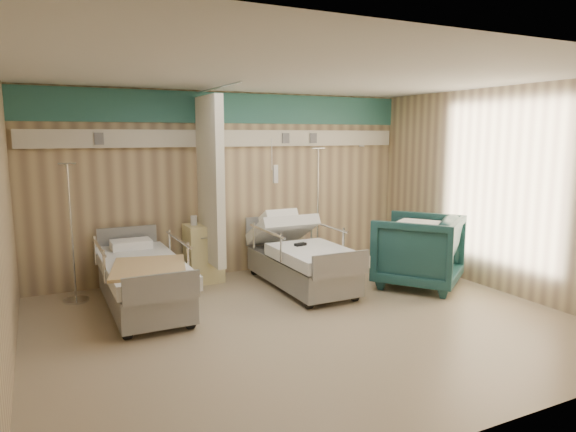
{
  "coord_description": "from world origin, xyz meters",
  "views": [
    {
      "loc": [
        -2.71,
        -4.98,
        2.15
      ],
      "look_at": [
        0.05,
        0.6,
        1.16
      ],
      "focal_mm": 32.0,
      "sensor_mm": 36.0,
      "label": 1
    }
  ],
  "objects_px": {
    "bed_right": "(301,265)",
    "iv_stand_right": "(317,243)",
    "bed_left": "(143,285)",
    "iv_stand_left": "(74,274)",
    "visitor_armchair": "(418,251)",
    "bedside_cabinet": "(204,253)"
  },
  "relations": [
    {
      "from": "iv_stand_right",
      "to": "bed_left",
      "type": "bearing_deg",
      "value": -163.28
    },
    {
      "from": "bedside_cabinet",
      "to": "visitor_armchair",
      "type": "distance_m",
      "value": 3.12
    },
    {
      "from": "bed_right",
      "to": "bedside_cabinet",
      "type": "xyz_separation_m",
      "value": [
        -1.15,
        0.9,
        0.11
      ]
    },
    {
      "from": "bed_right",
      "to": "iv_stand_right",
      "type": "height_order",
      "value": "iv_stand_right"
    },
    {
      "from": "iv_stand_left",
      "to": "visitor_armchair",
      "type": "bearing_deg",
      "value": -17.63
    },
    {
      "from": "bed_left",
      "to": "visitor_armchair",
      "type": "distance_m",
      "value": 3.8
    },
    {
      "from": "bed_right",
      "to": "bedside_cabinet",
      "type": "distance_m",
      "value": 1.46
    },
    {
      "from": "visitor_armchair",
      "to": "bed_right",
      "type": "bearing_deg",
      "value": -61.08
    },
    {
      "from": "visitor_armchair",
      "to": "iv_stand_right",
      "type": "relative_size",
      "value": 0.58
    },
    {
      "from": "bed_left",
      "to": "bedside_cabinet",
      "type": "distance_m",
      "value": 1.39
    },
    {
      "from": "bed_right",
      "to": "iv_stand_right",
      "type": "relative_size",
      "value": 1.1
    },
    {
      "from": "bed_right",
      "to": "visitor_armchair",
      "type": "xyz_separation_m",
      "value": [
        1.53,
        -0.7,
        0.2
      ]
    },
    {
      "from": "bedside_cabinet",
      "to": "iv_stand_left",
      "type": "distance_m",
      "value": 1.8
    },
    {
      "from": "bed_left",
      "to": "visitor_armchair",
      "type": "height_order",
      "value": "visitor_armchair"
    },
    {
      "from": "bedside_cabinet",
      "to": "bed_left",
      "type": "bearing_deg",
      "value": -139.4
    },
    {
      "from": "bedside_cabinet",
      "to": "visitor_armchair",
      "type": "relative_size",
      "value": 0.75
    },
    {
      "from": "bedside_cabinet",
      "to": "bed_right",
      "type": "bearing_deg",
      "value": -38.05
    },
    {
      "from": "bed_right",
      "to": "bed_left",
      "type": "bearing_deg",
      "value": 180.0
    },
    {
      "from": "bed_left",
      "to": "iv_stand_right",
      "type": "relative_size",
      "value": 1.1
    },
    {
      "from": "bed_left",
      "to": "bedside_cabinet",
      "type": "height_order",
      "value": "bedside_cabinet"
    },
    {
      "from": "bed_left",
      "to": "iv_stand_right",
      "type": "distance_m",
      "value": 3.11
    },
    {
      "from": "iv_stand_right",
      "to": "iv_stand_left",
      "type": "bearing_deg",
      "value": -177.36
    }
  ]
}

